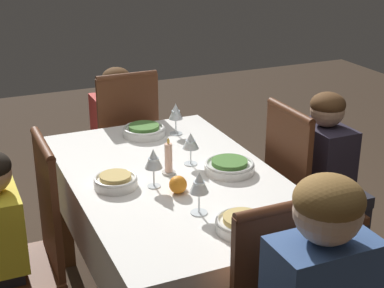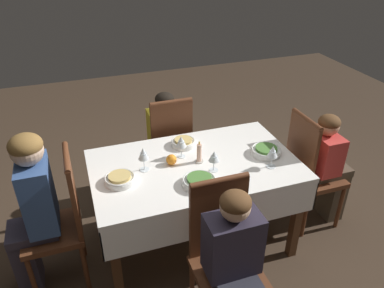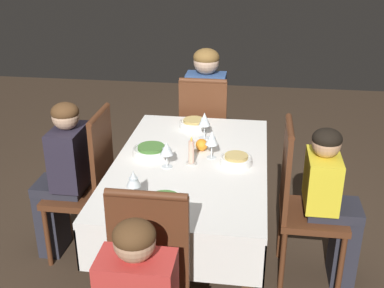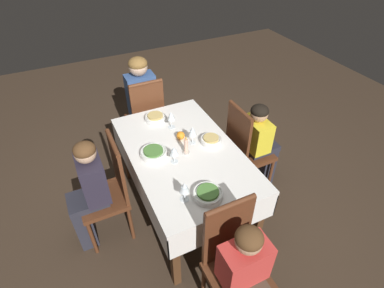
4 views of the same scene
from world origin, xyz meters
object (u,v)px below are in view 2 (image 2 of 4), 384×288
object	(u,v)px
person_child_yellow	(164,135)
chair_north	(169,145)
wine_glass_south	(214,157)
bowl_west	(120,179)
person_child_red	(328,164)
bowl_east	(266,151)
chair_west	(62,218)
wine_glass_west	(143,154)
bowl_north	(183,142)
candle_centerpiece	(199,154)
chair_east	(309,168)
person_adult_denim	(32,207)
orange_fruit	(171,160)
wine_glass_east	(273,152)
wine_glass_north	(181,142)
bowl_south	(199,181)
person_child_dark	(236,269)
chair_south	(224,252)
dining_table	(195,175)

from	to	relation	value
person_child_yellow	chair_north	bearing A→B (deg)	90.00
wine_glass_south	bowl_west	bearing A→B (deg)	173.72
person_child_red	bowl_east	world-z (taller)	person_child_red
chair_west	chair_north	size ratio (longest dim) A/B	1.00
wine_glass_west	bowl_north	bearing A→B (deg)	32.79
chair_west	candle_centerpiece	xyz separation A→B (m)	(0.96, 0.04, 0.27)
bowl_east	bowl_north	xyz separation A→B (m)	(-0.53, 0.31, 0.00)
person_child_red	person_child_yellow	bearing A→B (deg)	51.51
chair_east	bowl_north	distance (m)	1.01
person_adult_denim	orange_fruit	bearing A→B (deg)	94.55
candle_centerpiece	wine_glass_east	bearing A→B (deg)	-26.00
orange_fruit	wine_glass_west	bearing A→B (deg)	-178.19
person_adult_denim	wine_glass_north	distance (m)	1.05
chair_east	wine_glass_west	distance (m)	1.32
chair_east	person_adult_denim	bearing A→B (deg)	89.02
bowl_west	bowl_south	xyz separation A→B (m)	(0.47, -0.19, -0.00)
person_child_red	wine_glass_east	size ratio (longest dim) A/B	5.90
wine_glass_south	wine_glass_north	world-z (taller)	wine_glass_north
bowl_west	bowl_south	size ratio (longest dim) A/B	0.91
chair_north	person_child_dark	xyz separation A→B (m)	(-0.04, -1.45, 0.04)
chair_south	dining_table	bearing A→B (deg)	85.71
person_child_dark	wine_glass_west	xyz separation A→B (m)	(-0.30, 0.85, 0.29)
chair_east	candle_centerpiece	bearing A→B (deg)	85.33
chair_north	wine_glass_north	world-z (taller)	chair_north
person_child_yellow	wine_glass_north	distance (m)	0.77
person_child_yellow	candle_centerpiece	world-z (taller)	person_child_yellow
person_child_dark	wine_glass_east	bearing A→B (deg)	48.61
wine_glass_south	person_child_dark	bearing A→B (deg)	-101.60
person_adult_denim	bowl_south	bearing A→B (deg)	78.23
chair_east	candle_centerpiece	size ratio (longest dim) A/B	5.95
chair_east	wine_glass_west	world-z (taller)	chair_east
bowl_east	candle_centerpiece	size ratio (longest dim) A/B	1.30
chair_north	wine_glass_east	bearing A→B (deg)	119.84
person_adult_denim	person_child_yellow	xyz separation A→B (m)	(1.07, 0.84, -0.12)
chair_east	person_child_red	size ratio (longest dim) A/B	1.02
wine_glass_east	candle_centerpiece	world-z (taller)	candle_centerpiece
person_child_red	wine_glass_south	xyz separation A→B (m)	(-1.00, -0.06, 0.31)
chair_south	bowl_south	bearing A→B (deg)	90.97
wine_glass_north	bowl_west	bearing A→B (deg)	-160.50
person_child_dark	wine_glass_east	distance (m)	0.85
bowl_south	wine_glass_south	world-z (taller)	wine_glass_south
candle_centerpiece	chair_east	bearing A→B (deg)	-4.67
bowl_south	wine_glass_east	distance (m)	0.55
chair_south	bowl_west	distance (m)	0.80
chair_west	chair_east	xyz separation A→B (m)	(1.85, -0.03, 0.00)
chair_north	candle_centerpiece	bearing A→B (deg)	93.81
wine_glass_west	bowl_west	bearing A→B (deg)	-153.39
chair_east	wine_glass_west	size ratio (longest dim) A/B	5.74
bowl_south	wine_glass_south	xyz separation A→B (m)	(0.15, 0.12, 0.08)
dining_table	candle_centerpiece	size ratio (longest dim) A/B	8.62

